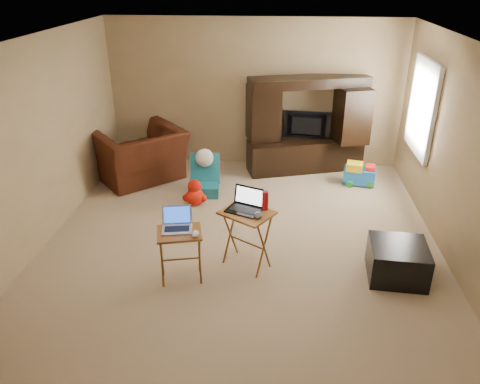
# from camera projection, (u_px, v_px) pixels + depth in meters

# --- Properties ---
(floor) EXTENTS (5.50, 5.50, 0.00)m
(floor) POSITION_uv_depth(u_px,v_px,m) (241.00, 241.00, 6.06)
(floor) COLOR #C7AB89
(floor) RESTS_ON ground
(ceiling) EXTENTS (5.50, 5.50, 0.00)m
(ceiling) POSITION_uv_depth(u_px,v_px,m) (242.00, 40.00, 4.98)
(ceiling) COLOR silver
(ceiling) RESTS_ON ground
(wall_back) EXTENTS (5.00, 0.00, 5.00)m
(wall_back) POSITION_uv_depth(u_px,v_px,m) (255.00, 94.00, 7.99)
(wall_back) COLOR tan
(wall_back) RESTS_ON ground
(wall_front) EXTENTS (5.00, 0.00, 5.00)m
(wall_front) POSITION_uv_depth(u_px,v_px,m) (207.00, 299.00, 3.05)
(wall_front) COLOR tan
(wall_front) RESTS_ON ground
(wall_left) EXTENTS (0.00, 5.50, 5.50)m
(wall_left) POSITION_uv_depth(u_px,v_px,m) (38.00, 144.00, 5.71)
(wall_left) COLOR tan
(wall_left) RESTS_ON ground
(wall_right) EXTENTS (0.00, 5.50, 5.50)m
(wall_right) POSITION_uv_depth(u_px,v_px,m) (460.00, 157.00, 5.33)
(wall_right) COLOR tan
(wall_right) RESTS_ON ground
(window_pane) EXTENTS (0.00, 1.20, 1.20)m
(window_pane) POSITION_uv_depth(u_px,v_px,m) (424.00, 107.00, 6.66)
(window_pane) COLOR white
(window_pane) RESTS_ON ground
(window_frame) EXTENTS (0.06, 1.14, 1.34)m
(window_frame) POSITION_uv_depth(u_px,v_px,m) (422.00, 107.00, 6.66)
(window_frame) COLOR white
(window_frame) RESTS_ON ground
(entertainment_center) EXTENTS (2.03, 1.04, 1.61)m
(entertainment_center) POSITION_uv_depth(u_px,v_px,m) (307.00, 125.00, 7.87)
(entertainment_center) COLOR black
(entertainment_center) RESTS_ON floor
(television) EXTENTS (0.83, 0.18, 0.47)m
(television) POSITION_uv_depth(u_px,v_px,m) (306.00, 126.00, 7.92)
(television) COLOR black
(television) RESTS_ON entertainment_center
(recliner) EXTENTS (1.73, 1.72, 0.85)m
(recliner) POSITION_uv_depth(u_px,v_px,m) (140.00, 155.00, 7.66)
(recliner) COLOR #481A0F
(recliner) RESTS_ON floor
(child_rocker) EXTENTS (0.50, 0.56, 0.61)m
(child_rocker) POSITION_uv_depth(u_px,v_px,m) (203.00, 176.00, 7.20)
(child_rocker) COLOR #176A82
(child_rocker) RESTS_ON floor
(plush_toy) EXTENTS (0.38, 0.31, 0.42)m
(plush_toy) POSITION_uv_depth(u_px,v_px,m) (195.00, 192.00, 6.89)
(plush_toy) COLOR red
(plush_toy) RESTS_ON floor
(push_toy) EXTENTS (0.57, 0.46, 0.38)m
(push_toy) POSITION_uv_depth(u_px,v_px,m) (360.00, 173.00, 7.57)
(push_toy) COLOR blue
(push_toy) RESTS_ON floor
(ottoman) EXTENTS (0.67, 0.67, 0.40)m
(ottoman) POSITION_uv_depth(u_px,v_px,m) (397.00, 261.00, 5.29)
(ottoman) COLOR black
(ottoman) RESTS_ON floor
(tray_table_left) EXTENTS (0.55, 0.48, 0.62)m
(tray_table_left) POSITION_uv_depth(u_px,v_px,m) (181.00, 256.00, 5.19)
(tray_table_left) COLOR #9F6726
(tray_table_left) RESTS_ON floor
(tray_table_right) EXTENTS (0.70, 0.67, 0.71)m
(tray_table_right) POSITION_uv_depth(u_px,v_px,m) (247.00, 239.00, 5.43)
(tray_table_right) COLOR #A66428
(tray_table_right) RESTS_ON floor
(laptop_left) EXTENTS (0.36, 0.32, 0.24)m
(laptop_left) POSITION_uv_depth(u_px,v_px,m) (176.00, 221.00, 5.03)
(laptop_left) COLOR #B3B3B8
(laptop_left) RESTS_ON tray_table_left
(laptop_right) EXTENTS (0.46, 0.42, 0.24)m
(laptop_right) POSITION_uv_depth(u_px,v_px,m) (244.00, 201.00, 5.24)
(laptop_right) COLOR black
(laptop_right) RESTS_ON tray_table_right
(mouse_left) EXTENTS (0.09, 0.13, 0.05)m
(mouse_left) POSITION_uv_depth(u_px,v_px,m) (195.00, 234.00, 4.97)
(mouse_left) COLOR silver
(mouse_left) RESTS_ON tray_table_left
(mouse_right) EXTENTS (0.11, 0.16, 0.06)m
(mouse_right) POSITION_uv_depth(u_px,v_px,m) (258.00, 215.00, 5.14)
(mouse_right) COLOR #3A3A3E
(mouse_right) RESTS_ON tray_table_right
(water_bottle) EXTENTS (0.07, 0.07, 0.22)m
(water_bottle) POSITION_uv_depth(u_px,v_px,m) (265.00, 201.00, 5.28)
(water_bottle) COLOR red
(water_bottle) RESTS_ON tray_table_right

